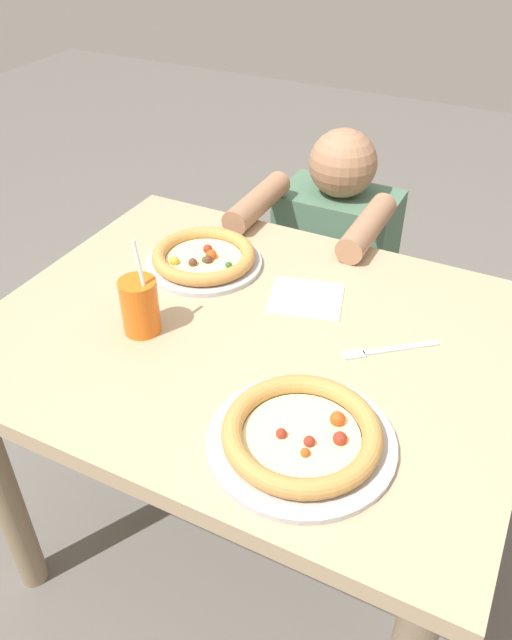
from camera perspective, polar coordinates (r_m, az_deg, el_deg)
ground_plane at (r=1.88m, az=-0.16°, el=-19.29°), size 8.00×8.00×0.00m
dining_table at (r=1.40m, az=-0.20°, el=-4.76°), size 1.11×0.88×0.75m
pizza_near at (r=1.08m, az=4.17°, el=-10.37°), size 0.32×0.32×0.05m
pizza_far at (r=1.53m, az=-4.73°, el=5.61°), size 0.28×0.28×0.04m
drink_cup_colored at (r=1.31m, az=-10.45°, el=1.26°), size 0.08×0.08×0.21m
paper_napkin at (r=1.42m, az=4.57°, el=2.01°), size 0.19×0.18×0.00m
fork at (r=1.29m, az=11.68°, el=-2.66°), size 0.17×0.14×0.00m
diner_seated at (r=2.04m, az=6.85°, el=3.44°), size 0.38×0.51×0.94m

